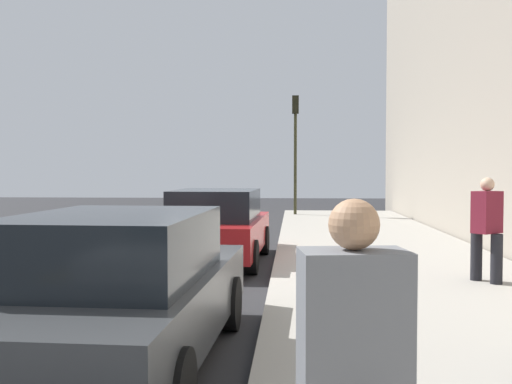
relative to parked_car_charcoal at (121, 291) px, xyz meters
name	(u,v)px	position (x,y,z in m)	size (l,w,h in m)	color
ground_plane	(224,267)	(5.95, -0.28, -0.76)	(56.00, 56.00, 0.00)	#28282B
sidewalk	(393,265)	(5.95, -3.58, -0.68)	(28.00, 4.60, 0.15)	#A39E93
lane_stripe_centre	(66,265)	(5.95, 2.92, -0.75)	(28.00, 0.14, 0.01)	gold
parked_car_charcoal	(121,291)	(0.00, 0.00, 0.00)	(4.53, 2.02, 1.51)	black
parked_car_red	(217,226)	(6.38, -0.09, 0.00)	(4.22, 2.01, 1.51)	black
pedestrian_grey_coat	(353,382)	(-3.00, -1.90, 0.27)	(0.54, 0.48, 1.64)	black
pedestrian_burgundy_coat	(487,226)	(3.88, -4.68, 0.27)	(0.49, 0.52, 1.64)	black
traffic_light_pole	(295,135)	(17.71, -1.72, 2.54)	(0.35, 0.26, 4.69)	#2D2D19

